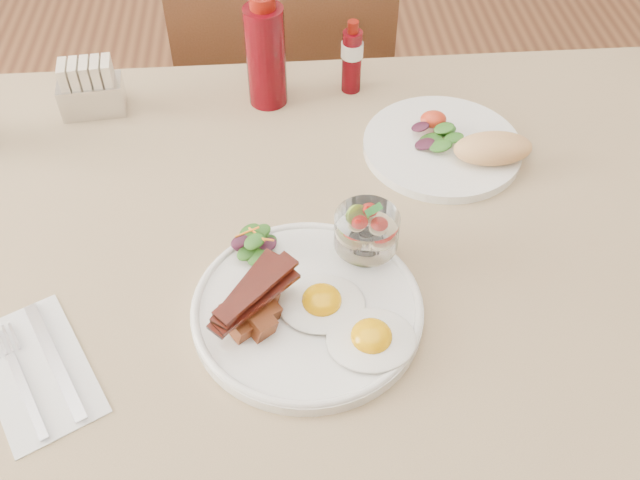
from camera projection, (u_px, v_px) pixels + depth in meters
table at (302, 290)px, 1.01m from camera, size 1.33×0.88×0.75m
chair_far at (285, 95)px, 1.56m from camera, size 0.42×0.42×0.93m
main_plate at (307, 310)px, 0.86m from camera, size 0.28×0.28×0.02m
fried_eggs at (346, 320)px, 0.83m from camera, size 0.17×0.17×0.03m
bacon_potato_pile at (253, 305)px, 0.82m from camera, size 0.11×0.11×0.05m
side_salad at (255, 245)px, 0.90m from camera, size 0.06×0.06×0.03m
fruit_cup at (366, 231)px, 0.88m from camera, size 0.08×0.08×0.08m
second_plate at (454, 146)px, 1.06m from camera, size 0.24×0.24×0.06m
ketchup_bottle at (266, 54)px, 1.10m from camera, size 0.07×0.07×0.18m
hot_sauce_bottle at (352, 58)px, 1.14m from camera, size 0.04×0.04×0.12m
sugar_caddy at (91, 90)px, 1.12m from camera, size 0.10×0.06×0.09m
napkin_cutlery at (38, 370)px, 0.81m from camera, size 0.18×0.22×0.01m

